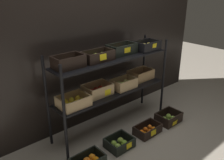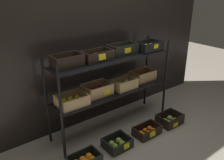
{
  "view_description": "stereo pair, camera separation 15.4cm",
  "coord_description": "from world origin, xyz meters",
  "px_view_note": "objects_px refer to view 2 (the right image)",
  "views": [
    {
      "loc": [
        -1.79,
        -2.08,
        1.79
      ],
      "look_at": [
        0.0,
        0.0,
        0.67
      ],
      "focal_mm": 38.29,
      "sensor_mm": 36.0,
      "label": 1
    },
    {
      "loc": [
        -1.67,
        -2.17,
        1.79
      ],
      "look_at": [
        0.0,
        0.0,
        0.67
      ],
      "focal_mm": 38.29,
      "sensor_mm": 36.0,
      "label": 2
    }
  ],
  "objects_px": {
    "display_rack": "(112,74)",
    "crate_ground_apple_green": "(117,144)",
    "crate_ground_right_apple_green": "(169,120)",
    "crate_ground_tangerine": "(147,131)"
  },
  "relations": [
    {
      "from": "display_rack",
      "to": "crate_ground_right_apple_green",
      "type": "height_order",
      "value": "display_rack"
    },
    {
      "from": "display_rack",
      "to": "crate_ground_apple_green",
      "type": "relative_size",
      "value": 5.7
    },
    {
      "from": "crate_ground_apple_green",
      "to": "crate_ground_tangerine",
      "type": "relative_size",
      "value": 0.88
    },
    {
      "from": "crate_ground_apple_green",
      "to": "crate_ground_tangerine",
      "type": "distance_m",
      "value": 0.46
    },
    {
      "from": "crate_ground_tangerine",
      "to": "crate_ground_right_apple_green",
      "type": "bearing_deg",
      "value": -0.89
    },
    {
      "from": "display_rack",
      "to": "crate_ground_apple_green",
      "type": "height_order",
      "value": "display_rack"
    },
    {
      "from": "display_rack",
      "to": "crate_ground_apple_green",
      "type": "bearing_deg",
      "value": -119.91
    },
    {
      "from": "crate_ground_tangerine",
      "to": "crate_ground_right_apple_green",
      "type": "relative_size",
      "value": 1.05
    },
    {
      "from": "crate_ground_apple_green",
      "to": "crate_ground_right_apple_green",
      "type": "distance_m",
      "value": 0.88
    },
    {
      "from": "crate_ground_apple_green",
      "to": "crate_ground_right_apple_green",
      "type": "xyz_separation_m",
      "value": [
        0.88,
        -0.04,
        0.01
      ]
    }
  ]
}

